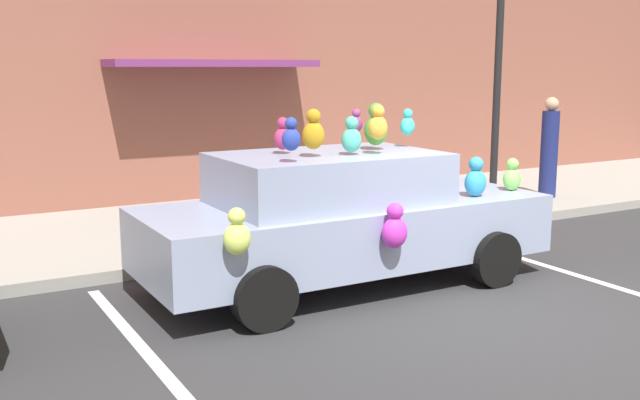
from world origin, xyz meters
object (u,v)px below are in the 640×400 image
teddy_bear_on_sidewalk (389,198)px  pedestrian_near_shopfront (549,150)px  street_lamp_post (499,55)px  plush_covered_car (341,216)px

teddy_bear_on_sidewalk → pedestrian_near_shopfront: size_ratio=0.43×
street_lamp_post → pedestrian_near_shopfront: 2.55m
street_lamp_post → pedestrian_near_shopfront: (1.85, 0.56, -1.66)m
plush_covered_car → pedestrian_near_shopfront: size_ratio=2.60×
teddy_bear_on_sidewalk → plush_covered_car: bearing=-135.4°
plush_covered_car → pedestrian_near_shopfront: 6.37m
plush_covered_car → teddy_bear_on_sidewalk: size_ratio=6.09×
street_lamp_post → pedestrian_near_shopfront: size_ratio=2.30×
plush_covered_car → street_lamp_post: bearing=24.9°
plush_covered_car → street_lamp_post: street_lamp_post is taller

